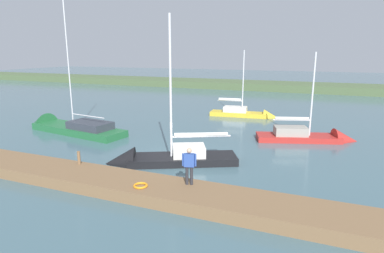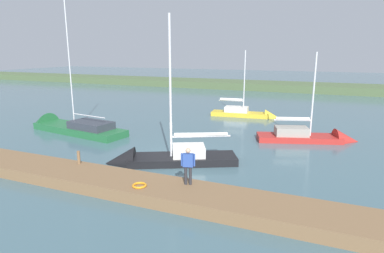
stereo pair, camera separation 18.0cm
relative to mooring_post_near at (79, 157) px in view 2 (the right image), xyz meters
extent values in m
plane|color=#42606B|center=(-3.82, -4.33, -0.93)|extent=(200.00, 200.00, 0.00)
cube|color=#4C603D|center=(-3.82, -45.43, -0.93)|extent=(180.00, 8.00, 2.40)
cube|color=brown|center=(-3.82, 0.87, -0.65)|extent=(25.46, 2.49, 0.58)
cylinder|color=brown|center=(0.00, 0.00, 0.00)|extent=(0.16, 0.16, 0.71)
torus|color=orange|center=(-4.64, 1.37, -0.31)|extent=(0.66, 0.66, 0.10)
cube|color=gold|center=(-3.91, -19.26, -0.91)|extent=(5.89, 2.19, 0.82)
cone|color=gold|center=(-7.17, -19.60, -0.91)|extent=(1.60, 1.74, 1.60)
cube|color=silver|center=(-3.56, -19.22, -0.23)|extent=(2.45, 1.54, 0.55)
cylinder|color=silver|center=(-4.26, -19.30, 2.61)|extent=(0.12, 0.12, 6.22)
cylinder|color=silver|center=(-2.99, -19.17, 0.64)|extent=(2.56, 0.36, 0.10)
cylinder|color=silver|center=(-2.99, -19.17, 0.76)|extent=(2.32, 0.52, 0.28)
cube|color=black|center=(-4.43, -3.80, -0.87)|extent=(6.60, 4.59, 0.74)
cone|color=black|center=(-1.13, -2.14, -0.87)|extent=(2.40, 2.48, 1.91)
cube|color=silver|center=(-4.77, -3.97, -0.18)|extent=(2.35, 2.17, 0.63)
cylinder|color=silver|center=(-3.84, -3.50, 3.56)|extent=(0.14, 0.14, 8.11)
cylinder|color=silver|center=(-5.41, -4.29, 0.69)|extent=(3.20, 1.68, 0.11)
cylinder|color=silver|center=(-5.41, -4.29, 0.81)|extent=(2.93, 1.61, 0.22)
cube|color=#236638|center=(6.49, -7.30, -0.85)|extent=(9.06, 3.65, 0.91)
cone|color=#236638|center=(11.42, -8.06, -0.85)|extent=(2.43, 2.63, 2.34)
cube|color=#333842|center=(5.02, -7.08, -0.11)|extent=(3.70, 2.46, 0.57)
cylinder|color=silver|center=(6.99, -7.38, 4.83)|extent=(0.10, 0.10, 10.46)
cylinder|color=silver|center=(5.23, -7.11, 0.61)|extent=(3.54, 0.62, 0.08)
cube|color=#B22823|center=(-10.38, -11.70, -0.91)|extent=(6.30, 3.64, 0.78)
cone|color=#B22823|center=(-13.70, -12.77, -0.91)|extent=(2.19, 2.31, 1.88)
cube|color=gray|center=(-9.85, -11.53, -0.20)|extent=(2.66, 2.05, 0.64)
cylinder|color=silver|center=(-11.16, -11.95, 2.52)|extent=(0.13, 0.13, 6.08)
cylinder|color=silver|center=(-9.88, -11.54, 0.62)|extent=(2.60, 0.93, 0.11)
cylinder|color=silver|center=(-9.88, -11.54, 0.74)|extent=(2.38, 0.96, 0.23)
cylinder|color=#28282D|center=(-6.48, 0.33, 0.07)|extent=(0.14, 0.14, 0.86)
cylinder|color=#28282D|center=(-6.68, 0.28, 0.07)|extent=(0.14, 0.14, 0.86)
cube|color=#2D4C9E|center=(-6.58, 0.30, 0.81)|extent=(0.51, 0.34, 0.61)
sphere|color=tan|center=(-6.58, 0.30, 1.26)|extent=(0.23, 0.23, 0.23)
cylinder|color=#2D4C9E|center=(-6.31, 0.38, 0.82)|extent=(0.09, 0.09, 0.58)
cylinder|color=#2D4C9E|center=(-6.85, 0.23, 0.82)|extent=(0.09, 0.09, 0.58)
camera|label=1|loc=(-11.99, 13.21, 5.59)|focal=30.57mm
camera|label=2|loc=(-12.16, 13.14, 5.59)|focal=30.57mm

